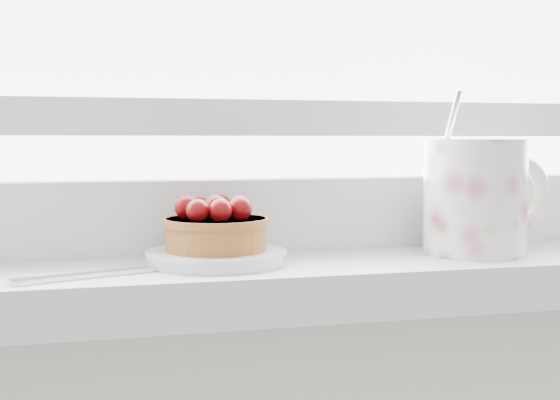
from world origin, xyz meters
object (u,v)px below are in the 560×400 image
object	(u,v)px
raspberry_tart	(216,227)
fork	(144,269)
saucer	(216,257)
floral_mug	(478,194)

from	to	relation	value
raspberry_tart	fork	world-z (taller)	raspberry_tart
raspberry_tart	fork	size ratio (longest dim) A/B	0.43
saucer	fork	distance (m)	0.07
fork	floral_mug	bearing A→B (deg)	3.73
raspberry_tart	floral_mug	bearing A→B (deg)	-0.86
saucer	floral_mug	size ratio (longest dim) A/B	0.79
raspberry_tart	floral_mug	world-z (taller)	floral_mug
floral_mug	fork	world-z (taller)	floral_mug
saucer	fork	xyz separation A→B (m)	(-0.06, -0.02, -0.00)
raspberry_tart	saucer	bearing A→B (deg)	-87.06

